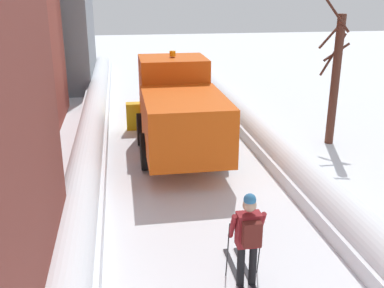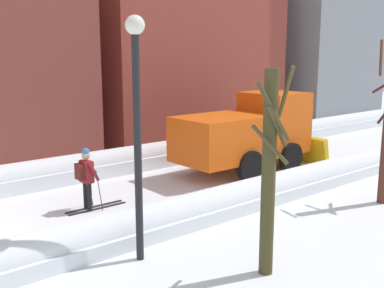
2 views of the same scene
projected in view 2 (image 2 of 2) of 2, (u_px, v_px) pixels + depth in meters
ground_plane at (233, 174)px, 17.08m from camera, size 80.00×80.00×0.00m
snowbank_left at (185, 151)px, 19.20m from camera, size 1.10×36.00×0.94m
snowbank_right at (297, 183)px, 14.83m from camera, size 1.10×36.00×0.90m
building_brick_mid at (174, 50)px, 23.51m from camera, size 6.39×10.05×9.05m
building_concrete_far at (299, 32)px, 29.55m from camera, size 8.25×7.06×11.49m
plow_truck at (249, 132)px, 17.38m from camera, size 3.20×5.98×3.12m
skier at (86, 176)px, 12.97m from camera, size 0.62×1.80×1.81m
traffic_light_pole at (59, 89)px, 15.91m from camera, size 0.28×0.42×4.52m
street_lamp at (137, 110)px, 9.40m from camera, size 0.40×0.40×5.14m
bare_tree_near at (269, 170)px, 8.98m from camera, size 0.74×0.96×4.19m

